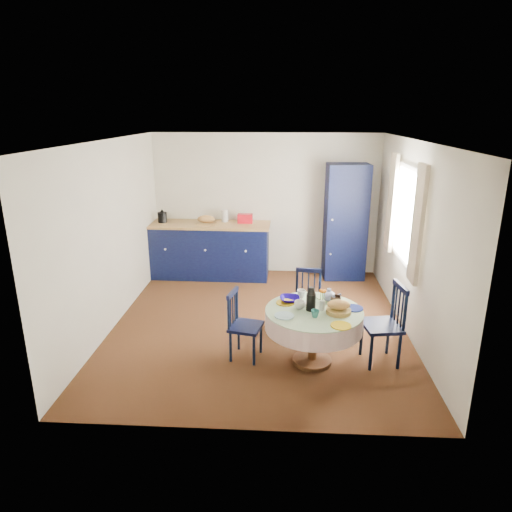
{
  "coord_description": "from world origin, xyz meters",
  "views": [
    {
      "loc": [
        0.3,
        -5.81,
        2.84
      ],
      "look_at": [
        -0.05,
        0.2,
        0.93
      ],
      "focal_mm": 32.0,
      "sensor_mm": 36.0,
      "label": 1
    }
  ],
  "objects_px": {
    "chair_right": "(385,324)",
    "mug_c": "(336,300)",
    "pantry_cabinet": "(345,222)",
    "chair_left": "(243,324)",
    "dining_table": "(315,319)",
    "mug_b": "(315,314)",
    "mug_a": "(300,305)",
    "chair_far": "(307,301)",
    "mug_d": "(301,294)",
    "kitchen_counter": "(209,249)",
    "cobalt_bowl": "(290,299)"
  },
  "relations": [
    {
      "from": "chair_right",
      "to": "mug_c",
      "type": "relative_size",
      "value": 7.86
    },
    {
      "from": "pantry_cabinet",
      "to": "chair_left",
      "type": "relative_size",
      "value": 2.39
    },
    {
      "from": "dining_table",
      "to": "mug_b",
      "type": "relative_size",
      "value": 12.16
    },
    {
      "from": "dining_table",
      "to": "mug_a",
      "type": "distance_m",
      "value": 0.24
    },
    {
      "from": "chair_far",
      "to": "mug_b",
      "type": "xyz_separation_m",
      "value": [
        0.03,
        -1.02,
        0.29
      ]
    },
    {
      "from": "dining_table",
      "to": "mug_d",
      "type": "relative_size",
      "value": 10.68
    },
    {
      "from": "pantry_cabinet",
      "to": "mug_d",
      "type": "distance_m",
      "value": 2.78
    },
    {
      "from": "chair_left",
      "to": "chair_right",
      "type": "distance_m",
      "value": 1.66
    },
    {
      "from": "chair_left",
      "to": "chair_far",
      "type": "relative_size",
      "value": 0.99
    },
    {
      "from": "chair_far",
      "to": "chair_right",
      "type": "relative_size",
      "value": 0.87
    },
    {
      "from": "mug_b",
      "to": "mug_d",
      "type": "xyz_separation_m",
      "value": [
        -0.13,
        0.55,
        0.01
      ]
    },
    {
      "from": "mug_c",
      "to": "kitchen_counter",
      "type": "bearing_deg",
      "value": 125.81
    },
    {
      "from": "chair_left",
      "to": "mug_b",
      "type": "bearing_deg",
      "value": -95.49
    },
    {
      "from": "mug_a",
      "to": "cobalt_bowl",
      "type": "xyz_separation_m",
      "value": [
        -0.11,
        0.21,
        -0.02
      ]
    },
    {
      "from": "chair_far",
      "to": "mug_b",
      "type": "bearing_deg",
      "value": -81.86
    },
    {
      "from": "kitchen_counter",
      "to": "mug_a",
      "type": "distance_m",
      "value": 3.25
    },
    {
      "from": "kitchen_counter",
      "to": "pantry_cabinet",
      "type": "bearing_deg",
      "value": 3.4
    },
    {
      "from": "dining_table",
      "to": "chair_far",
      "type": "xyz_separation_m",
      "value": [
        -0.04,
        0.83,
        -0.13
      ]
    },
    {
      "from": "kitchen_counter",
      "to": "mug_d",
      "type": "relative_size",
      "value": 20.69
    },
    {
      "from": "pantry_cabinet",
      "to": "chair_right",
      "type": "relative_size",
      "value": 2.06
    },
    {
      "from": "cobalt_bowl",
      "to": "chair_far",
      "type": "bearing_deg",
      "value": 67.59
    },
    {
      "from": "dining_table",
      "to": "mug_d",
      "type": "distance_m",
      "value": 0.42
    },
    {
      "from": "mug_a",
      "to": "mug_d",
      "type": "bearing_deg",
      "value": 84.79
    },
    {
      "from": "chair_far",
      "to": "mug_d",
      "type": "bearing_deg",
      "value": -96.19
    },
    {
      "from": "mug_a",
      "to": "mug_b",
      "type": "relative_size",
      "value": 1.32
    },
    {
      "from": "dining_table",
      "to": "cobalt_bowl",
      "type": "distance_m",
      "value": 0.4
    },
    {
      "from": "chair_left",
      "to": "mug_d",
      "type": "distance_m",
      "value": 0.8
    },
    {
      "from": "chair_left",
      "to": "mug_b",
      "type": "relative_size",
      "value": 9.09
    },
    {
      "from": "dining_table",
      "to": "cobalt_bowl",
      "type": "bearing_deg",
      "value": 140.74
    },
    {
      "from": "mug_a",
      "to": "mug_b",
      "type": "xyz_separation_m",
      "value": [
        0.16,
        -0.22,
        -0.01
      ]
    },
    {
      "from": "chair_far",
      "to": "mug_d",
      "type": "distance_m",
      "value": 0.56
    },
    {
      "from": "chair_left",
      "to": "mug_c",
      "type": "height_order",
      "value": "chair_left"
    },
    {
      "from": "kitchen_counter",
      "to": "chair_far",
      "type": "distance_m",
      "value": 2.65
    },
    {
      "from": "pantry_cabinet",
      "to": "dining_table",
      "type": "bearing_deg",
      "value": -106.12
    },
    {
      "from": "pantry_cabinet",
      "to": "mug_a",
      "type": "xyz_separation_m",
      "value": [
        -0.88,
        -2.97,
        -0.28
      ]
    },
    {
      "from": "mug_d",
      "to": "cobalt_bowl",
      "type": "distance_m",
      "value": 0.19
    },
    {
      "from": "chair_right",
      "to": "mug_a",
      "type": "distance_m",
      "value": 1.03
    },
    {
      "from": "mug_b",
      "to": "mug_c",
      "type": "xyz_separation_m",
      "value": [
        0.27,
        0.39,
        0.01
      ]
    },
    {
      "from": "pantry_cabinet",
      "to": "chair_left",
      "type": "height_order",
      "value": "pantry_cabinet"
    },
    {
      "from": "kitchen_counter",
      "to": "mug_d",
      "type": "bearing_deg",
      "value": -57.54
    },
    {
      "from": "cobalt_bowl",
      "to": "kitchen_counter",
      "type": "bearing_deg",
      "value": 117.87
    },
    {
      "from": "kitchen_counter",
      "to": "pantry_cabinet",
      "type": "distance_m",
      "value": 2.46
    },
    {
      "from": "cobalt_bowl",
      "to": "mug_a",
      "type": "bearing_deg",
      "value": -61.93
    },
    {
      "from": "chair_far",
      "to": "cobalt_bowl",
      "type": "relative_size",
      "value": 3.57
    },
    {
      "from": "mug_a",
      "to": "mug_c",
      "type": "distance_m",
      "value": 0.46
    },
    {
      "from": "kitchen_counter",
      "to": "pantry_cabinet",
      "type": "relative_size",
      "value": 1.09
    },
    {
      "from": "mug_c",
      "to": "mug_d",
      "type": "distance_m",
      "value": 0.43
    },
    {
      "from": "chair_left",
      "to": "chair_far",
      "type": "xyz_separation_m",
      "value": [
        0.8,
        0.74,
        0.0
      ]
    },
    {
      "from": "dining_table",
      "to": "chair_right",
      "type": "bearing_deg",
      "value": 5.04
    },
    {
      "from": "pantry_cabinet",
      "to": "dining_table",
      "type": "relative_size",
      "value": 1.78
    }
  ]
}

